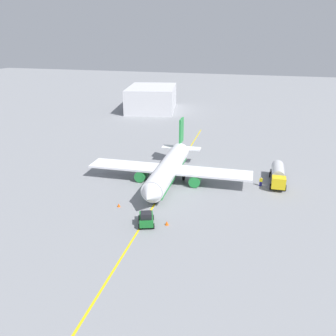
% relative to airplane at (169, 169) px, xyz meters
% --- Properties ---
extents(ground_plane, '(400.00, 400.00, 0.00)m').
position_rel_airplane_xyz_m(ground_plane, '(0.48, 0.02, -2.66)').
color(ground_plane, gray).
extents(airplane, '(28.39, 31.09, 9.69)m').
position_rel_airplane_xyz_m(airplane, '(0.00, 0.00, 0.00)').
color(airplane, white).
rests_on(airplane, ground).
extents(fuel_tanker, '(9.91, 3.08, 3.15)m').
position_rel_airplane_xyz_m(fuel_tanker, '(-5.34, 19.78, -0.94)').
color(fuel_tanker, '#2D2D33').
rests_on(fuel_tanker, ground).
extents(pushback_tug, '(4.07, 3.35, 2.20)m').
position_rel_airplane_xyz_m(pushback_tug, '(16.42, 1.40, -1.65)').
color(pushback_tug, '#196B28').
rests_on(pushback_tug, ground).
extents(refueling_worker, '(0.42, 0.56, 1.71)m').
position_rel_airplane_xyz_m(refueling_worker, '(-3.03, 16.85, -1.84)').
color(refueling_worker, navy).
rests_on(refueling_worker, ground).
extents(safety_cone_nose, '(0.52, 0.52, 0.58)m').
position_rel_airplane_xyz_m(safety_cone_nose, '(12.24, -4.84, -2.37)').
color(safety_cone_nose, '#F2590F').
rests_on(safety_cone_nose, ground).
extents(safety_cone_wingtip, '(0.57, 0.57, 0.64)m').
position_rel_airplane_xyz_m(safety_cone_wingtip, '(15.66, 4.32, -2.34)').
color(safety_cone_wingtip, '#F2590F').
rests_on(safety_cone_wingtip, ground).
extents(distant_hangar, '(27.24, 21.35, 8.48)m').
position_rel_airplane_xyz_m(distant_hangar, '(-64.54, -25.41, 1.57)').
color(distant_hangar, silver).
rests_on(distant_hangar, ground).
extents(taxi_line_marking, '(81.59, 4.13, 0.01)m').
position_rel_airplane_xyz_m(taxi_line_marking, '(0.48, 0.02, -2.66)').
color(taxi_line_marking, yellow).
rests_on(taxi_line_marking, ground).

